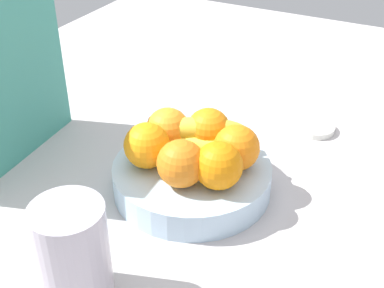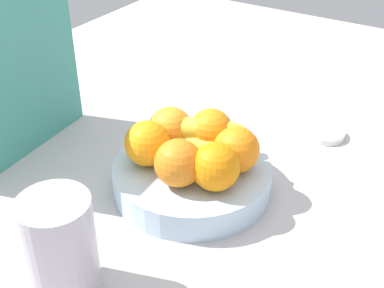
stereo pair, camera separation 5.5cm
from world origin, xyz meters
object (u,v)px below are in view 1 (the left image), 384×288
orange_back_left (208,130)px  orange_back_right (168,130)px  thermos_tumbler (73,255)px  fruit_bowl (192,177)px  orange_center (236,148)px  orange_top_stack (147,145)px  orange_front_left (181,164)px  banana_bunch (194,138)px  cutting_board (2,62)px  orange_front_right (219,166)px  jar_lid (315,128)px

orange_back_left → orange_back_right: bearing=116.4°
orange_back_right → thermos_tumbler: (-28.58, -3.20, -1.24)cm
fruit_bowl → thermos_tumbler: size_ratio=1.79×
orange_center → orange_top_stack: bearing=114.6°
orange_front_left → banana_bunch: 8.19cm
orange_back_left → thermos_tumbler: 31.64cm
cutting_board → orange_back_right: bearing=-77.2°
orange_front_left → orange_front_right: size_ratio=1.00×
orange_back_left → fruit_bowl: bearing=178.4°
orange_front_left → thermos_tumbler: 21.39cm
banana_bunch → jar_lid: bearing=-29.7°
orange_back_right → thermos_tumbler: thermos_tumbler is taller
orange_center → orange_front_left: bearing=144.0°
orange_front_left → cutting_board: bearing=90.8°
orange_center → orange_back_left: 6.71cm
orange_back_left → orange_top_stack: (-8.51, 6.42, 0.00)cm
jar_lid → orange_front_left: bearing=159.9°
thermos_tumbler → orange_top_stack: bearing=9.2°
orange_front_right → orange_back_right: size_ratio=1.00×
fruit_bowl → orange_back_left: orange_back_left is taller
orange_top_stack → orange_center: bearing=-65.4°
fruit_bowl → orange_back_left: (5.47, -0.16, 5.95)cm
orange_front_right → jar_lid: 31.72cm
banana_bunch → jar_lid: size_ratio=2.39×
banana_bunch → jar_lid: banana_bunch is taller
orange_front_right → jar_lid: (30.04, -6.67, -7.69)cm
fruit_bowl → orange_back_right: 8.65cm
orange_center → orange_back_left: same height
orange_back_left → banana_bunch: (-2.46, 1.42, -0.52)cm
orange_center → orange_back_left: (2.77, 6.11, 0.00)cm
cutting_board → jar_lid: bearing=-57.8°
orange_back_left → thermos_tumbler: size_ratio=0.51×
orange_front_right → orange_top_stack: bearing=90.9°
orange_top_stack → banana_bunch: orange_top_stack is taller
banana_bunch → cutting_board: (-8.38, 30.03, 10.23)cm
orange_front_left → jar_lid: (32.11, -11.77, -7.69)cm
fruit_bowl → cutting_board: (-5.37, 31.29, 15.67)cm
orange_front_left → orange_top_stack: size_ratio=1.00×
jar_lid → fruit_bowl: bearing=155.3°
orange_back_right → orange_top_stack: size_ratio=1.00×
orange_front_right → orange_back_right: same height
cutting_board → orange_top_stack: bearing=-89.1°
orange_back_right → jar_lid: 31.60cm
orange_back_left → orange_front_right: bearing=-145.7°
orange_center → banana_bunch: (0.31, 7.53, -0.52)cm
fruit_bowl → banana_bunch: (3.01, 1.26, 5.43)cm
banana_bunch → thermos_tumbler: bearing=177.5°
orange_front_left → banana_bunch: bearing=14.1°
orange_front_right → thermos_tumbler: bearing=160.1°
orange_back_right → orange_front_left: bearing=-139.2°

